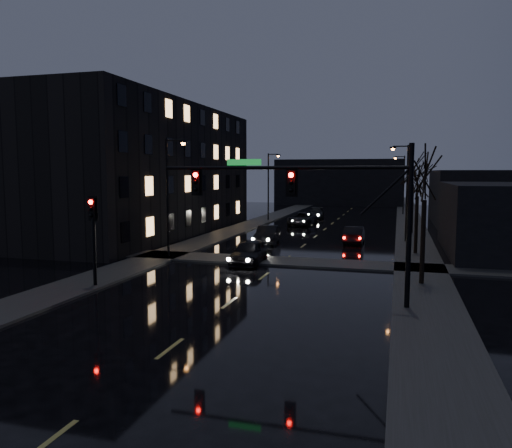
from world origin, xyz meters
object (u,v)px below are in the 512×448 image
Objects in this scene: oncoming_car_d at (316,213)px; oncoming_car_a at (249,252)px; lead_car at (354,235)px; oncoming_car_c at (302,219)px; oncoming_car_b at (268,235)px.

oncoming_car_a is at bearing -95.37° from oncoming_car_d.
oncoming_car_c is at bearing -61.81° from lead_car.
oncoming_car_c is 8.46m from oncoming_car_d.
oncoming_car_d is at bearing 87.86° from oncoming_car_a.
oncoming_car_b is 1.05× the size of lead_car.
oncoming_car_a reaches higher than oncoming_car_d.
oncoming_car_b is at bearing 18.77° from lead_car.
oncoming_car_a is 0.97× the size of oncoming_car_d.
oncoming_car_c is 14.02m from lead_car.
oncoming_car_b is at bearing -97.54° from oncoming_car_d.
oncoming_car_d is (0.29, 23.11, -0.05)m from oncoming_car_b.
oncoming_car_b is 0.87× the size of oncoming_car_c.
oncoming_car_d is 1.10× the size of lead_car.
oncoming_car_b is 0.95× the size of oncoming_car_d.
oncoming_car_b is (-1.11, 8.95, -0.04)m from oncoming_car_a.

